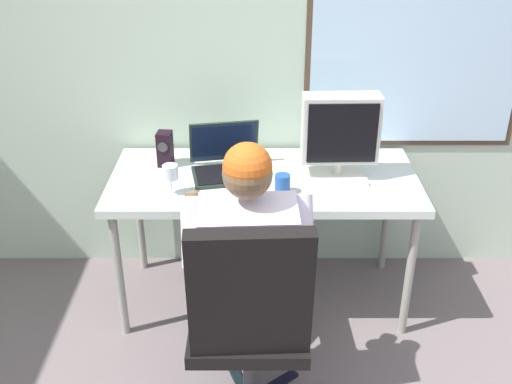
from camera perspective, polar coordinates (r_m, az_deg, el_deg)
name	(u,v)px	position (r m, az deg, el deg)	size (l,w,h in m)	color
wall_rear	(279,32)	(3.30, 2.18, 14.62)	(5.76, 0.08, 2.78)	#B3C8B1
desk	(266,187)	(3.14, 0.96, 0.48)	(1.56, 0.71, 0.76)	gray
office_chair	(251,315)	(2.45, -0.44, -11.34)	(0.54, 0.56, 1.05)	black
person_seated	(249,261)	(2.62, -0.64, -6.44)	(0.55, 0.78, 1.27)	#37506C
crt_monitor	(343,132)	(3.05, 8.07, 5.54)	(0.38, 0.23, 0.43)	beige
laptop	(229,159)	(3.16, -2.55, 3.06)	(0.41, 0.37, 0.25)	black
wine_glass	(173,174)	(2.93, -7.75, 1.70)	(0.07, 0.07, 0.15)	silver
desk_speaker	(167,149)	(3.24, -8.24, 4.02)	(0.08, 0.09, 0.18)	black
coffee_mug	(285,184)	(2.94, 2.69, 0.74)	(0.07, 0.07, 0.10)	#1D4995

